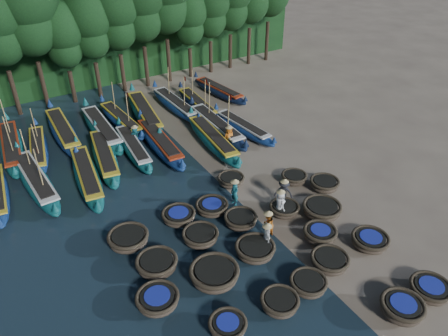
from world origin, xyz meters
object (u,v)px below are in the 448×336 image
long_boat_8 (243,127)px  fisherman_2 (268,224)px  coracle_12 (255,249)px  coracle_23 (231,180)px  long_boat_3 (105,156)px  coracle_18 (284,209)px  coracle_8 (330,261)px  fisherman_6 (229,137)px  long_boat_7 (216,126)px  long_boat_5 (160,142)px  coracle_21 (179,216)px  fisherman_3 (283,192)px  coracle_14 (322,209)px  long_boat_1 (36,181)px  coracle_17 (241,220)px  long_boat_14 (145,113)px  long_boat_16 (197,104)px  long_boat_15 (175,105)px  fisherman_0 (280,203)px  long_boat_11 (63,131)px  long_boat_17 (219,91)px  coracle_7 (308,284)px  coracle_11 (214,274)px  long_boat_12 (102,129)px  coracle_3 (402,308)px  coracle_6 (280,302)px  long_boat_13 (121,120)px  coracle_10 (158,299)px  coracle_16 (200,236)px  coracle_4 (430,289)px  fisherman_1 (235,191)px  fisherman_5 (135,135)px  long_boat_4 (133,147)px  coracle_15 (157,264)px  coracle_19 (325,184)px  long_boat_2 (87,176)px  coracle_9 (370,241)px  coracle_13 (320,234)px  coracle_22 (212,207)px  long_boat_10 (38,150)px  coracle_20 (128,239)px  long_boat_6 (213,139)px  fisherman_4 (267,235)px

long_boat_8 → fisherman_2: size_ratio=3.85×
coracle_12 → coracle_23: coracle_12 is taller
long_boat_3 → long_boat_8: 10.56m
coracle_18 → coracle_8: bearing=-98.4°
fisherman_6 → long_boat_7: bearing=81.1°
coracle_12 → long_boat_5: size_ratio=0.29×
coracle_21 → fisherman_3: fisherman_3 is taller
coracle_14 → long_boat_1: bearing=139.9°
coracle_12 → long_boat_8: size_ratio=0.34×
coracle_17 → long_boat_14: 14.86m
coracle_17 → long_boat_16: long_boat_16 is taller
coracle_21 → long_boat_15: size_ratio=0.29×
fisherman_0 → long_boat_11: bearing=39.7°
coracle_14 → fisherman_3: 2.41m
long_boat_16 → fisherman_3: 14.25m
long_boat_17 → long_boat_11: bearing=174.1°
coracle_7 → coracle_11: 4.49m
fisherman_3 → long_boat_16: bearing=127.4°
long_boat_12 → long_boat_15: long_boat_15 is taller
coracle_3 → coracle_6: (-4.44, 3.11, -0.05)m
long_boat_13 → coracle_6: bearing=-94.6°
coracle_7 → coracle_10: size_ratio=0.92×
coracle_8 → long_boat_3: bearing=112.9°
coracle_16 → long_boat_16: 16.28m
coracle_4 → long_boat_12: long_boat_12 is taller
coracle_18 → fisherman_3: size_ratio=1.09×
coracle_8 → fisherman_1: bearing=101.0°
coracle_21 → fisherman_5: fisherman_5 is taller
long_boat_3 → long_boat_4: long_boat_3 is taller
coracle_17 → coracle_21: coracle_17 is taller
coracle_15 → coracle_23: bearing=31.3°
long_boat_1 → long_boat_3: 4.68m
coracle_19 → long_boat_4: 13.46m
long_boat_2 → fisherman_0: (8.51, -9.04, 0.38)m
coracle_14 → long_boat_2: long_boat_2 is taller
coracle_9 → coracle_8: bearing=179.9°
coracle_13 → fisherman_5: size_ratio=1.13×
coracle_15 → long_boat_3: 11.01m
coracle_22 → long_boat_3: long_boat_3 is taller
coracle_10 → long_boat_3: (1.90, 12.97, 0.17)m
coracle_19 → long_boat_5: (-6.79, 9.88, 0.18)m
long_boat_7 → long_boat_10: 12.95m
coracle_20 → long_boat_16: 16.76m
coracle_12 → coracle_21: coracle_12 is taller
long_boat_8 → long_boat_6: bearing=-176.6°
coracle_20 → long_boat_14: long_boat_14 is taller
long_boat_11 → coracle_20: bearing=-88.7°
coracle_11 → coracle_20: (-2.63, 4.56, -0.04)m
coracle_8 → fisherman_4: (-1.90, 2.79, 0.44)m
coracle_19 → long_boat_4: bearing=130.0°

